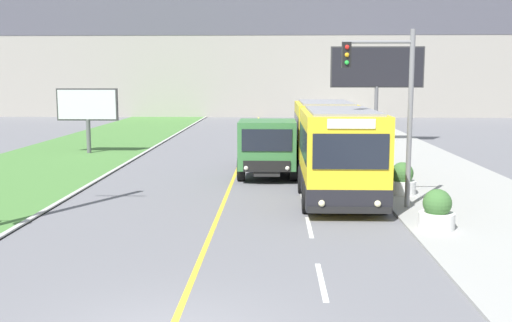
% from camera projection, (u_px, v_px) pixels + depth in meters
% --- Properties ---
extents(lane_marking_centre, '(2.88, 140.00, 0.01)m').
position_uv_depth(lane_marking_centre, '(210.00, 285.00, 12.39)').
color(lane_marking_centre, gold).
rests_on(lane_marking_centre, ground_plane).
extents(apartment_block_background, '(80.00, 8.04, 24.39)m').
position_uv_depth(apartment_block_background, '(260.00, 3.00, 65.41)').
color(apartment_block_background, gray).
rests_on(apartment_block_background, ground_plane).
extents(city_bus, '(2.68, 12.09, 3.19)m').
position_uv_depth(city_bus, '(331.00, 145.00, 23.39)').
color(city_bus, yellow).
rests_on(city_bus, ground_plane).
extents(dump_truck, '(2.45, 7.08, 2.48)m').
position_uv_depth(dump_truck, '(268.00, 147.00, 25.79)').
color(dump_truck, black).
rests_on(dump_truck, ground_plane).
extents(car_distant, '(1.80, 4.30, 1.45)m').
position_uv_depth(car_distant, '(306.00, 127.00, 43.23)').
color(car_distant, silver).
rests_on(car_distant, ground_plane).
extents(traffic_light_mast, '(2.28, 0.32, 5.76)m').
position_uv_depth(traffic_light_mast, '(390.00, 96.00, 18.96)').
color(traffic_light_mast, slate).
rests_on(traffic_light_mast, ground_plane).
extents(billboard_large, '(5.93, 0.24, 6.18)m').
position_uv_depth(billboard_large, '(377.00, 70.00, 38.10)').
color(billboard_large, '#59595B').
rests_on(billboard_large, ground_plane).
extents(billboard_small, '(3.40, 0.24, 3.63)m').
position_uv_depth(billboard_small, '(87.00, 107.00, 33.25)').
color(billboard_small, '#59595B').
rests_on(billboard_small, ground_plane).
extents(planter_round_near, '(0.99, 0.99, 1.12)m').
position_uv_depth(planter_round_near, '(437.00, 211.00, 16.63)').
color(planter_round_near, silver).
rests_on(planter_round_near, sidewalk_right).
extents(planter_round_second, '(1.00, 1.00, 1.15)m').
position_uv_depth(planter_round_second, '(402.00, 180.00, 21.58)').
color(planter_round_second, silver).
rests_on(planter_round_second, sidewalk_right).
extents(planter_round_third, '(1.01, 1.01, 1.13)m').
position_uv_depth(planter_round_third, '(374.00, 161.00, 26.54)').
color(planter_round_third, silver).
rests_on(planter_round_third, sidewalk_right).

